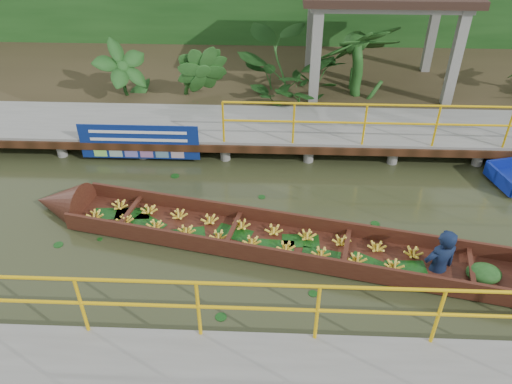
{
  "coord_description": "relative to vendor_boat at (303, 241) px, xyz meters",
  "views": [
    {
      "loc": [
        0.17,
        -7.59,
        6.32
      ],
      "look_at": [
        -0.17,
        0.5,
        0.6
      ],
      "focal_mm": 35.0,
      "sensor_mm": 36.0,
      "label": 1
    }
  ],
  "objects": [
    {
      "name": "far_dock",
      "position": [
        -0.72,
        3.94,
        0.25
      ],
      "size": [
        16.0,
        2.06,
        1.66
      ],
      "color": "slate",
      "rests_on": "ground"
    },
    {
      "name": "tropical_plants",
      "position": [
        1.51,
        5.81,
        1.02
      ],
      "size": [
        14.27,
        1.27,
        1.59
      ],
      "color": "#194516",
      "rests_on": "ground"
    },
    {
      "name": "blue_banner",
      "position": [
        -3.73,
        2.99,
        0.33
      ],
      "size": [
        2.81,
        0.04,
        0.88
      ],
      "color": "navy",
      "rests_on": "ground"
    },
    {
      "name": "vendor_boat",
      "position": [
        0.0,
        0.0,
        0.0
      ],
      "size": [
        10.7,
        3.25,
        2.19
      ],
      "rotation": [
        0.0,
        0.0,
        -0.21
      ],
      "color": "#36150E",
      "rests_on": "ground"
    },
    {
      "name": "land_strip",
      "position": [
        -0.74,
        8.01,
        -0.0
      ],
      "size": [
        30.0,
        8.0,
        0.45
      ],
      "primitive_type": "cube",
      "color": "#342C1A",
      "rests_on": "ground"
    },
    {
      "name": "pavilion",
      "position": [
        2.26,
        6.81,
        2.59
      ],
      "size": [
        4.4,
        3.0,
        3.0
      ],
      "color": "slate",
      "rests_on": "ground"
    },
    {
      "name": "ground",
      "position": [
        -0.74,
        0.51,
        -0.23
      ],
      "size": [
        80.0,
        80.0,
        0.0
      ],
      "primitive_type": "plane",
      "color": "#2A2E17",
      "rests_on": "ground"
    }
  ]
}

